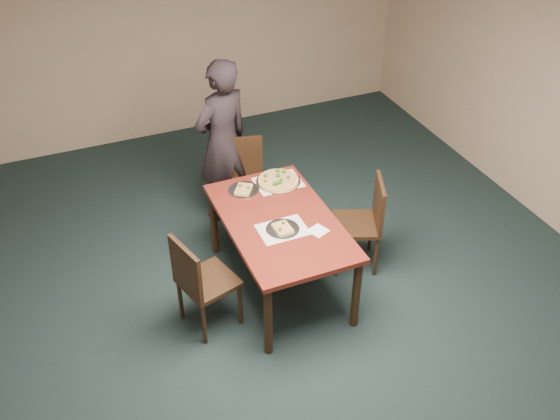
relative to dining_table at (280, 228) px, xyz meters
name	(u,v)px	position (x,y,z in m)	size (l,w,h in m)	color
ground	(308,349)	(-0.09, -0.79, -0.66)	(8.00, 8.00, 0.00)	black
room_shell	(315,169)	(-0.09, -0.79, 1.08)	(8.00, 8.00, 8.00)	tan
dining_table	(280,228)	(0.00, 0.00, 0.00)	(0.90, 1.50, 0.75)	#541610
chair_far	(243,178)	(0.05, 1.07, -0.14)	(0.50, 0.50, 0.91)	black
chair_left	(200,279)	(-0.79, -0.20, -0.14)	(0.52, 0.52, 0.91)	black
chair_right	(365,219)	(0.84, 0.00, -0.14)	(0.55, 0.55, 0.91)	black
diner	(223,142)	(-0.08, 1.26, 0.20)	(0.62, 0.41, 1.71)	black
placemat_main	(278,182)	(0.20, 0.53, 0.09)	(0.42, 0.32, 0.00)	white
placemat_near	(283,230)	(-0.03, -0.14, 0.09)	(0.40, 0.30, 0.00)	white
pizza_pan	(278,180)	(0.20, 0.53, 0.12)	(0.41, 0.41, 0.07)	silver
slice_plate_near	(283,228)	(-0.03, -0.14, 0.11)	(0.28, 0.28, 0.06)	silver
slice_plate_far	(244,189)	(-0.13, 0.53, 0.10)	(0.28, 0.28, 0.06)	silver
napkin	(318,231)	(0.23, -0.27, 0.09)	(0.14, 0.14, 0.01)	white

